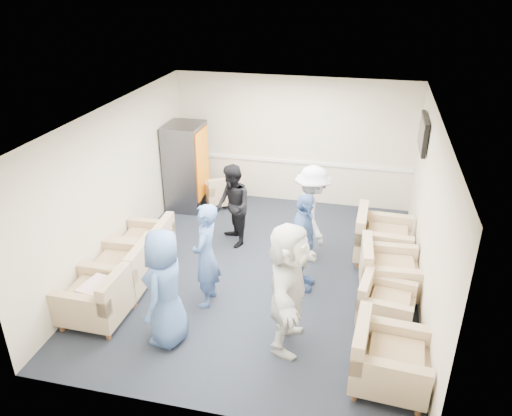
% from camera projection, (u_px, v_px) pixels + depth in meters
% --- Properties ---
extents(floor, '(6.00, 6.00, 0.00)m').
position_uv_depth(floor, '(262.00, 272.00, 8.37)').
color(floor, black).
rests_on(floor, ground).
extents(ceiling, '(6.00, 6.00, 0.00)m').
position_uv_depth(ceiling, '(263.00, 115.00, 7.20)').
color(ceiling, white).
rests_on(ceiling, back_wall).
extents(back_wall, '(5.00, 0.02, 2.70)m').
position_uv_depth(back_wall, '(293.00, 141.00, 10.42)').
color(back_wall, beige).
rests_on(back_wall, floor).
extents(front_wall, '(5.00, 0.02, 2.70)m').
position_uv_depth(front_wall, '(199.00, 317.00, 5.16)').
color(front_wall, beige).
rests_on(front_wall, floor).
extents(left_wall, '(0.02, 6.00, 2.70)m').
position_uv_depth(left_wall, '(116.00, 185.00, 8.30)').
color(left_wall, beige).
rests_on(left_wall, floor).
extents(right_wall, '(0.02, 6.00, 2.70)m').
position_uv_depth(right_wall, '(429.00, 216.00, 7.28)').
color(right_wall, beige).
rests_on(right_wall, floor).
extents(chair_rail, '(4.98, 0.04, 0.06)m').
position_uv_depth(chair_rail, '(292.00, 162.00, 10.60)').
color(chair_rail, white).
rests_on(chair_rail, back_wall).
extents(tv, '(0.10, 1.00, 0.58)m').
position_uv_depth(tv, '(423.00, 134.00, 8.57)').
color(tv, black).
rests_on(tv, right_wall).
extents(armchair_left_near, '(0.90, 0.90, 0.71)m').
position_uv_depth(armchair_left_near, '(100.00, 299.00, 7.10)').
color(armchair_left_near, tan).
rests_on(armchair_left_near, floor).
extents(armchair_left_mid, '(0.93, 0.93, 0.72)m').
position_uv_depth(armchair_left_mid, '(124.00, 270.00, 7.77)').
color(armchair_left_mid, tan).
rests_on(armchair_left_mid, floor).
extents(armchair_left_far, '(0.86, 0.86, 0.67)m').
position_uv_depth(armchair_left_far, '(148.00, 244.00, 8.56)').
color(armchair_left_far, tan).
rests_on(armchair_left_far, floor).
extents(armchair_right_near, '(0.96, 0.96, 0.72)m').
position_uv_depth(armchair_right_near, '(385.00, 361.00, 5.98)').
color(armchair_right_near, tan).
rests_on(armchair_right_near, floor).
extents(armchair_right_midnear, '(0.85, 0.85, 0.60)m').
position_uv_depth(armchair_right_midnear, '(383.00, 304.00, 7.09)').
color(armchair_right_midnear, tan).
rests_on(armchair_right_midnear, floor).
extents(armchair_right_midfar, '(0.94, 0.94, 0.71)m').
position_uv_depth(armchair_right_midfar, '(385.00, 272.00, 7.74)').
color(armchair_right_midfar, tan).
rests_on(armchair_right_midfar, floor).
extents(armchair_right_far, '(0.98, 0.98, 0.76)m').
position_uv_depth(armchair_right_far, '(379.00, 240.00, 8.61)').
color(armchair_right_far, tan).
rests_on(armchair_right_far, floor).
extents(armchair_corner, '(1.03, 1.03, 0.60)m').
position_uv_depth(armchair_corner, '(223.00, 192.00, 10.66)').
color(armchair_corner, tan).
rests_on(armchair_corner, floor).
extents(vending_machine, '(0.73, 0.85, 1.80)m').
position_uv_depth(vending_machine, '(186.00, 166.00, 10.34)').
color(vending_machine, '#4A4A51').
rests_on(vending_machine, floor).
extents(backpack, '(0.36, 0.32, 0.52)m').
position_uv_depth(backpack, '(154.00, 263.00, 8.13)').
color(backpack, black).
rests_on(backpack, floor).
extents(pillow, '(0.44, 0.54, 0.14)m').
position_uv_depth(pillow, '(97.00, 288.00, 7.03)').
color(pillow, white).
rests_on(pillow, armchair_left_near).
extents(person_front_left, '(0.56, 0.84, 1.67)m').
position_uv_depth(person_front_left, '(165.00, 288.00, 6.52)').
color(person_front_left, '#41609C').
rests_on(person_front_left, floor).
extents(person_mid_left, '(0.40, 0.60, 1.64)m').
position_uv_depth(person_mid_left, '(206.00, 256.00, 7.29)').
color(person_mid_left, '#41609C').
rests_on(person_mid_left, floor).
extents(person_back_left, '(0.89, 0.94, 1.53)m').
position_uv_depth(person_back_left, '(233.00, 206.00, 8.94)').
color(person_back_left, black).
rests_on(person_back_left, floor).
extents(person_back_right, '(0.97, 1.25, 1.70)m').
position_uv_depth(person_back_right, '(312.00, 214.00, 8.46)').
color(person_back_right, silver).
rests_on(person_back_right, floor).
extents(person_mid_right, '(0.47, 0.98, 1.62)m').
position_uv_depth(person_mid_right, '(303.00, 243.00, 7.66)').
color(person_mid_right, '#41609C').
rests_on(person_mid_right, floor).
extents(person_front_right, '(0.54, 1.69, 1.82)m').
position_uv_depth(person_front_right, '(288.00, 287.00, 6.40)').
color(person_front_right, silver).
rests_on(person_front_right, floor).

